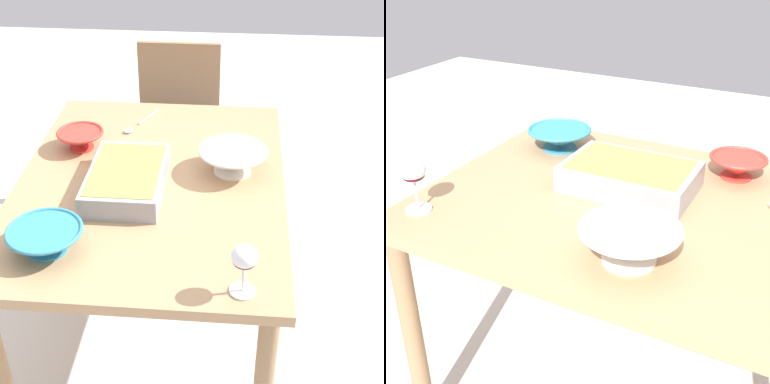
# 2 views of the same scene
# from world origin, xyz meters

# --- Properties ---
(dining_table) EXTENTS (1.25, 0.93, 0.78)m
(dining_table) POSITION_xyz_m (0.00, 0.00, 0.68)
(dining_table) COLOR tan
(dining_table) RESTS_ON ground_plane
(wine_glass) EXTENTS (0.07, 0.07, 0.16)m
(wine_glass) POSITION_xyz_m (-0.54, -0.33, 0.89)
(wine_glass) COLOR white
(wine_glass) RESTS_ON dining_table
(casserole_dish) EXTENTS (0.39, 0.25, 0.08)m
(casserole_dish) POSITION_xyz_m (-0.07, 0.07, 0.82)
(casserole_dish) COLOR #99999E
(casserole_dish) RESTS_ON dining_table
(mixing_bowl) EXTENTS (0.25, 0.25, 0.09)m
(mixing_bowl) POSITION_xyz_m (0.08, -0.28, 0.83)
(mixing_bowl) COLOR white
(mixing_bowl) RESTS_ON dining_table
(small_bowl) EXTENTS (0.18, 0.18, 0.07)m
(small_bowl) POSITION_xyz_m (0.20, 0.30, 0.82)
(small_bowl) COLOR red
(small_bowl) RESTS_ON dining_table
(serving_bowl) EXTENTS (0.23, 0.23, 0.08)m
(serving_bowl) POSITION_xyz_m (-0.41, 0.25, 0.82)
(serving_bowl) COLOR teal
(serving_bowl) RESTS_ON dining_table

